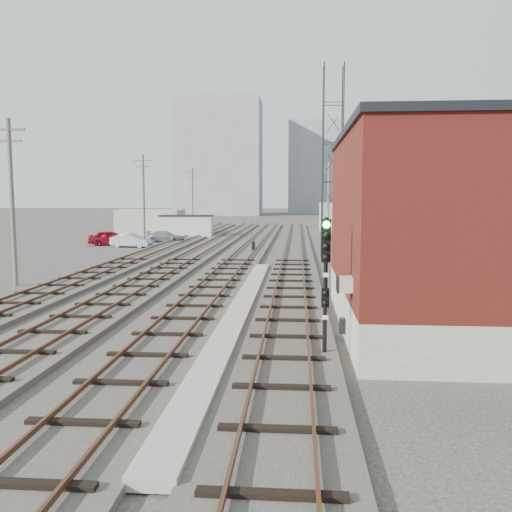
# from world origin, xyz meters

# --- Properties ---
(ground) EXTENTS (320.00, 320.00, 0.00)m
(ground) POSITION_xyz_m (0.00, 60.00, 0.00)
(ground) COLOR #282621
(ground) RESTS_ON ground
(track_right) EXTENTS (3.20, 90.00, 0.39)m
(track_right) POSITION_xyz_m (2.50, 39.00, 0.11)
(track_right) COLOR #332D28
(track_right) RESTS_ON ground
(track_mid_right) EXTENTS (3.20, 90.00, 0.39)m
(track_mid_right) POSITION_xyz_m (-1.50, 39.00, 0.11)
(track_mid_right) COLOR #332D28
(track_mid_right) RESTS_ON ground
(track_mid_left) EXTENTS (3.20, 90.00, 0.39)m
(track_mid_left) POSITION_xyz_m (-5.50, 39.00, 0.11)
(track_mid_left) COLOR #332D28
(track_mid_left) RESTS_ON ground
(track_left) EXTENTS (3.20, 90.00, 0.39)m
(track_left) POSITION_xyz_m (-9.50, 39.00, 0.11)
(track_left) COLOR #332D28
(track_left) RESTS_ON ground
(platform_curb) EXTENTS (0.90, 28.00, 0.26)m
(platform_curb) POSITION_xyz_m (0.50, 14.00, 0.13)
(platform_curb) COLOR gray
(platform_curb) RESTS_ON ground
(brick_building) EXTENTS (6.54, 12.20, 7.22)m
(brick_building) POSITION_xyz_m (7.50, 12.00, 3.63)
(brick_building) COLOR gray
(brick_building) RESTS_ON ground
(lattice_tower) EXTENTS (1.60, 1.60, 15.00)m
(lattice_tower) POSITION_xyz_m (5.50, 35.00, 7.50)
(lattice_tower) COLOR black
(lattice_tower) RESTS_ON ground
(utility_pole_left_a) EXTENTS (1.80, 0.24, 9.00)m
(utility_pole_left_a) POSITION_xyz_m (-12.50, 20.00, 4.80)
(utility_pole_left_a) COLOR #595147
(utility_pole_left_a) RESTS_ON ground
(utility_pole_left_b) EXTENTS (1.80, 0.24, 9.00)m
(utility_pole_left_b) POSITION_xyz_m (-12.50, 45.00, 4.80)
(utility_pole_left_b) COLOR #595147
(utility_pole_left_b) RESTS_ON ground
(utility_pole_left_c) EXTENTS (1.80, 0.24, 9.00)m
(utility_pole_left_c) POSITION_xyz_m (-12.50, 70.00, 4.80)
(utility_pole_left_c) COLOR #595147
(utility_pole_left_c) RESTS_ON ground
(utility_pole_right_a) EXTENTS (1.80, 0.24, 9.00)m
(utility_pole_right_a) POSITION_xyz_m (6.50, 28.00, 4.80)
(utility_pole_right_a) COLOR #595147
(utility_pole_right_a) RESTS_ON ground
(utility_pole_right_b) EXTENTS (1.80, 0.24, 9.00)m
(utility_pole_right_b) POSITION_xyz_m (6.50, 58.00, 4.80)
(utility_pole_right_b) COLOR #595147
(utility_pole_right_b) RESTS_ON ground
(apartment_left) EXTENTS (22.00, 14.00, 30.00)m
(apartment_left) POSITION_xyz_m (-18.00, 135.00, 15.00)
(apartment_left) COLOR gray
(apartment_left) RESTS_ON ground
(apartment_right) EXTENTS (16.00, 12.00, 26.00)m
(apartment_right) POSITION_xyz_m (8.00, 150.00, 13.00)
(apartment_right) COLOR gray
(apartment_right) RESTS_ON ground
(shed_left) EXTENTS (8.00, 5.00, 3.20)m
(shed_left) POSITION_xyz_m (-16.00, 60.00, 1.60)
(shed_left) COLOR gray
(shed_left) RESTS_ON ground
(shed_right) EXTENTS (6.00, 6.00, 4.00)m
(shed_right) POSITION_xyz_m (9.00, 70.00, 2.00)
(shed_right) COLOR gray
(shed_right) RESTS_ON ground
(signal_mast) EXTENTS (0.40, 0.42, 4.25)m
(signal_mast) POSITION_xyz_m (3.70, 7.82, 2.53)
(signal_mast) COLOR gray
(signal_mast) RESTS_ON ground
(switch_stand) EXTENTS (0.33, 0.33, 1.15)m
(switch_stand) POSITION_xyz_m (-1.00, 38.63, 0.54)
(switch_stand) COLOR black
(switch_stand) RESTS_ON ground
(site_trailer) EXTENTS (6.50, 3.14, 2.67)m
(site_trailer) POSITION_xyz_m (-10.47, 55.85, 1.35)
(site_trailer) COLOR silver
(site_trailer) RESTS_ON ground
(car_red) EXTENTS (4.64, 2.58, 1.49)m
(car_red) POSITION_xyz_m (-15.87, 44.70, 0.75)
(car_red) COLOR maroon
(car_red) RESTS_ON ground
(car_silver) EXTENTS (4.04, 1.80, 1.29)m
(car_silver) POSITION_xyz_m (-13.13, 42.65, 0.64)
(car_silver) COLOR #ADAEB5
(car_silver) RESTS_ON ground
(car_grey) EXTENTS (4.16, 1.85, 1.19)m
(car_grey) POSITION_xyz_m (-11.33, 48.89, 0.59)
(car_grey) COLOR gray
(car_grey) RESTS_ON ground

